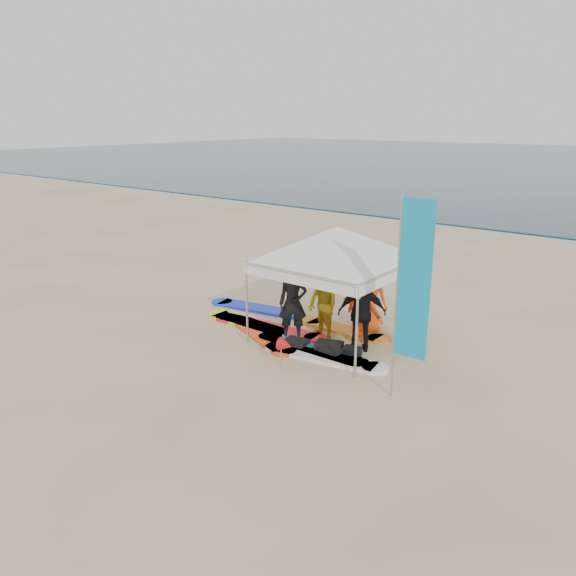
% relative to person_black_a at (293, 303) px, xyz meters
% --- Properties ---
extents(ground, '(120.00, 120.00, 0.00)m').
position_rel_person_black_a_xyz_m(ground, '(0.35, -2.65, -0.86)').
color(ground, beige).
rests_on(ground, ground).
extents(shoreline_foam, '(160.00, 1.20, 0.01)m').
position_rel_person_black_a_xyz_m(shoreline_foam, '(0.35, 15.55, -0.86)').
color(shoreline_foam, silver).
rests_on(shoreline_foam, ground).
extents(person_black_a, '(0.75, 0.71, 1.72)m').
position_rel_person_black_a_xyz_m(person_black_a, '(0.00, 0.00, 0.00)').
color(person_black_a, black).
rests_on(person_black_a, ground).
extents(person_yellow, '(0.91, 0.81, 1.57)m').
position_rel_person_black_a_xyz_m(person_yellow, '(0.48, 0.46, -0.08)').
color(person_yellow, gold).
rests_on(person_yellow, ground).
extents(person_orange_a, '(1.15, 0.84, 1.61)m').
position_rel_person_black_a_xyz_m(person_orange_a, '(1.29, 0.92, -0.06)').
color(person_orange_a, '#FF4D16').
rests_on(person_orange_a, ground).
extents(person_black_b, '(1.07, 0.90, 1.72)m').
position_rel_person_black_a_xyz_m(person_black_b, '(1.54, 0.38, -0.00)').
color(person_black_b, black).
rests_on(person_black_b, ground).
extents(person_orange_b, '(0.91, 0.65, 1.75)m').
position_rel_person_black_a_xyz_m(person_orange_b, '(1.11, 1.42, 0.01)').
color(person_orange_b, '#DF5113').
rests_on(person_orange_b, ground).
extents(person_seated, '(0.72, 0.93, 0.98)m').
position_rel_person_black_a_xyz_m(person_seated, '(2.32, 1.05, -0.37)').
color(person_seated, '#C75B11').
rests_on(person_seated, ground).
extents(canopy_tent, '(3.90, 3.90, 2.94)m').
position_rel_person_black_a_xyz_m(canopy_tent, '(0.74, 0.57, 1.70)').
color(canopy_tent, '#A5A5A8').
rests_on(canopy_tent, ground).
extents(feather_flag, '(0.62, 0.04, 3.68)m').
position_rel_person_black_a_xyz_m(feather_flag, '(3.30, -1.05, 1.30)').
color(feather_flag, '#A5A5A8').
rests_on(feather_flag, ground).
extents(marker_pennant, '(0.28, 0.28, 0.64)m').
position_rel_person_black_a_xyz_m(marker_pennant, '(0.82, -1.31, -0.37)').
color(marker_pennant, '#A5A5A8').
rests_on(marker_pennant, ground).
extents(gear_pile, '(1.71, 0.70, 0.22)m').
position_rel_person_black_a_xyz_m(gear_pile, '(0.96, -0.16, -0.77)').
color(gear_pile, black).
rests_on(gear_pile, ground).
extents(surfboard_spread, '(5.40, 2.48, 0.07)m').
position_rel_person_black_a_xyz_m(surfboard_spread, '(-0.34, 0.16, -0.83)').
color(surfboard_spread, white).
rests_on(surfboard_spread, ground).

